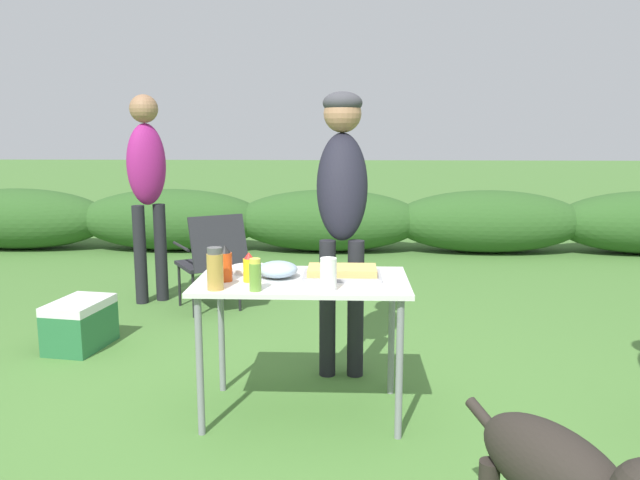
% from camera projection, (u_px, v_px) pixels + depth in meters
% --- Properties ---
extents(ground_plane, '(60.00, 60.00, 0.00)m').
position_uv_depth(ground_plane, '(303.00, 412.00, 3.37)').
color(ground_plane, '#477533').
extents(shrub_hedge, '(14.40, 0.90, 0.78)m').
position_uv_depth(shrub_hedge, '(328.00, 221.00, 7.86)').
color(shrub_hedge, '#2D5623').
rests_on(shrub_hedge, ground).
extents(folding_table, '(1.10, 0.64, 0.74)m').
position_uv_depth(folding_table, '(302.00, 293.00, 3.26)').
color(folding_table, silver).
rests_on(folding_table, ground).
extents(food_tray, '(0.41, 0.25, 0.06)m').
position_uv_depth(food_tray, '(342.00, 272.00, 3.28)').
color(food_tray, '#9E9EA3').
rests_on(food_tray, folding_table).
extents(plate_stack, '(0.22, 0.22, 0.03)m').
position_uv_depth(plate_stack, '(250.00, 269.00, 3.42)').
color(plate_stack, white).
rests_on(plate_stack, folding_table).
extents(mixing_bowl, '(0.21, 0.21, 0.09)m').
position_uv_depth(mixing_bowl, '(278.00, 269.00, 3.28)').
color(mixing_bowl, '#99B2CC').
rests_on(mixing_bowl, folding_table).
extents(paper_cup_stack, '(0.08, 0.08, 0.16)m').
position_uv_depth(paper_cup_stack, '(328.00, 274.00, 3.00)').
color(paper_cup_stack, white).
rests_on(paper_cup_stack, folding_table).
extents(spice_jar, '(0.08, 0.08, 0.21)m').
position_uv_depth(spice_jar, '(215.00, 269.00, 3.01)').
color(spice_jar, '#B2893D').
rests_on(spice_jar, folding_table).
extents(relish_jar, '(0.06, 0.06, 0.16)m').
position_uv_depth(relish_jar, '(255.00, 275.00, 2.99)').
color(relish_jar, olive).
rests_on(relish_jar, folding_table).
extents(hot_sauce_bottle, '(0.07, 0.07, 0.19)m').
position_uv_depth(hot_sauce_bottle, '(225.00, 264.00, 3.19)').
color(hot_sauce_bottle, '#CC4214').
rests_on(hot_sauce_bottle, folding_table).
extents(beer_bottle, '(0.08, 0.08, 0.15)m').
position_uv_depth(beer_bottle, '(218.00, 265.00, 3.25)').
color(beer_bottle, brown).
rests_on(beer_bottle, folding_table).
extents(mustard_bottle, '(0.06, 0.06, 0.15)m').
position_uv_depth(mustard_bottle, '(249.00, 268.00, 3.18)').
color(mustard_bottle, yellow).
rests_on(mustard_bottle, folding_table).
extents(standing_person_in_gray_fleece, '(0.32, 0.49, 1.74)m').
position_uv_depth(standing_person_in_gray_fleece, '(342.00, 191.00, 3.83)').
color(standing_person_in_gray_fleece, black).
rests_on(standing_person_in_gray_fleece, ground).
extents(standing_person_in_red_jacket, '(0.42, 0.40, 1.81)m').
position_uv_depth(standing_person_in_red_jacket, '(147.00, 176.00, 5.38)').
color(standing_person_in_red_jacket, black).
rests_on(standing_person_in_red_jacket, ground).
extents(camp_chair_green_behind_table, '(0.70, 0.74, 0.83)m').
position_uv_depth(camp_chair_green_behind_table, '(212.00, 257.00, 5.18)').
color(camp_chair_green_behind_table, '#232328').
rests_on(camp_chair_green_behind_table, ground).
extents(cooler_box, '(0.39, 0.52, 0.34)m').
position_uv_depth(cooler_box, '(80.00, 324.00, 4.35)').
color(cooler_box, '#286B3D').
rests_on(cooler_box, ground).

